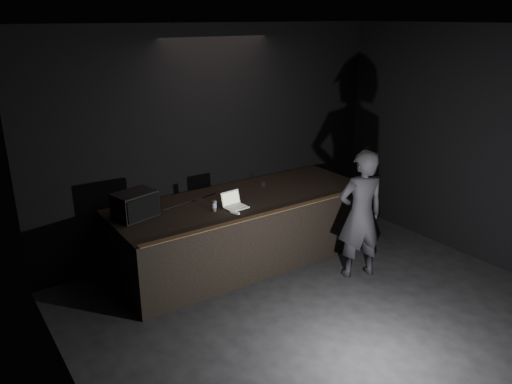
{
  "coord_description": "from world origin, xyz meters",
  "views": [
    {
      "loc": [
        -3.81,
        -3.18,
        3.6
      ],
      "look_at": [
        -0.08,
        2.3,
        1.24
      ],
      "focal_mm": 35.0,
      "sensor_mm": 36.0,
      "label": 1
    }
  ],
  "objects_px": {
    "stage_riser": "(244,229)",
    "laptop": "(234,203)",
    "stage_monitor": "(135,205)",
    "person": "(361,215)",
    "beer_can": "(214,206)"
  },
  "relations": [
    {
      "from": "beer_can",
      "to": "person",
      "type": "relative_size",
      "value": 0.08
    },
    {
      "from": "stage_riser",
      "to": "beer_can",
      "type": "height_order",
      "value": "beer_can"
    },
    {
      "from": "laptop",
      "to": "person",
      "type": "height_order",
      "value": "person"
    },
    {
      "from": "laptop",
      "to": "stage_riser",
      "type": "bearing_deg",
      "value": 29.35
    },
    {
      "from": "stage_riser",
      "to": "person",
      "type": "bearing_deg",
      "value": -51.8
    },
    {
      "from": "beer_can",
      "to": "person",
      "type": "height_order",
      "value": "person"
    },
    {
      "from": "laptop",
      "to": "beer_can",
      "type": "relative_size",
      "value": 2.16
    },
    {
      "from": "beer_can",
      "to": "person",
      "type": "bearing_deg",
      "value": -34.45
    },
    {
      "from": "stage_riser",
      "to": "laptop",
      "type": "relative_size",
      "value": 11.86
    },
    {
      "from": "stage_riser",
      "to": "stage_monitor",
      "type": "height_order",
      "value": "stage_monitor"
    },
    {
      "from": "stage_riser",
      "to": "laptop",
      "type": "xyz_separation_m",
      "value": [
        -0.32,
        -0.22,
        0.56
      ]
    },
    {
      "from": "stage_monitor",
      "to": "person",
      "type": "height_order",
      "value": "person"
    },
    {
      "from": "beer_can",
      "to": "stage_riser",
      "type": "bearing_deg",
      "value": 17.35
    },
    {
      "from": "person",
      "to": "stage_monitor",
      "type": "bearing_deg",
      "value": -11.82
    },
    {
      "from": "stage_monitor",
      "to": "person",
      "type": "bearing_deg",
      "value": -44.19
    }
  ]
}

